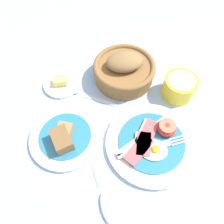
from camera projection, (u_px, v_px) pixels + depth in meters
ground_plane at (126, 145)px, 0.58m from camera, size 3.00×3.00×0.00m
breakfast_plate at (152, 142)px, 0.57m from camera, size 0.24×0.24×0.04m
bread_plate at (65, 136)px, 0.58m from camera, size 0.19×0.19×0.05m
sugar_cup at (179, 86)px, 0.64m from camera, size 0.10×0.10×0.06m
bread_basket at (124, 70)px, 0.67m from camera, size 0.19×0.19×0.09m
butter_dish at (61, 84)px, 0.68m from camera, size 0.11×0.11×0.03m
teaspoon_by_saucer at (76, 92)px, 0.66m from camera, size 0.19×0.06×0.01m
teaspoon_near_cup at (103, 196)px, 0.50m from camera, size 0.10×0.18×0.01m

